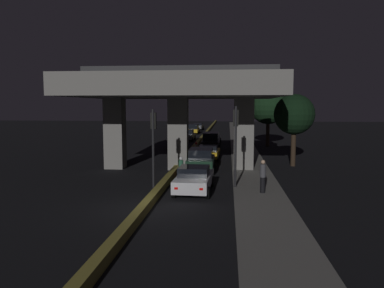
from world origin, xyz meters
The scene contains 22 objects.
ground_plane centered at (0.00, 0.00, 0.00)m, with size 200.00×200.00×0.00m, color black.
median_divider centered at (0.00, 35.00, 0.21)m, with size 0.41×126.00×0.42m, color olive.
sidewalk_right centered at (5.44, 28.00, 0.06)m, with size 2.75×126.00×0.13m, color slate.
elevated_overpass centered at (0.00, 11.15, 5.80)m, with size 14.77×11.92×7.75m.
traffic_light_left_of_median centered at (-0.61, 4.78, 3.14)m, with size 0.30×0.49×4.59m.
traffic_light_right_of_median centered at (4.16, 4.78, 3.25)m, with size 0.30×0.49×4.77m.
street_lamp centered at (4.45, 21.33, 4.77)m, with size 2.66×0.32×8.01m.
car_white_lead centered at (1.88, 3.68, 0.74)m, with size 2.09×4.42×1.45m.
car_dark_green_second centered at (1.78, 10.24, 0.89)m, with size 2.02×4.02×1.69m.
car_taxi_yellow_third centered at (1.99, 16.50, 0.67)m, with size 2.10×4.12×1.27m.
car_black_fourth centered at (1.89, 23.70, 1.02)m, with size 2.01×4.24×1.92m.
car_grey_fifth centered at (1.76, 30.68, 0.70)m, with size 2.15×3.99×1.35m.
car_taxi_yellow_lead_oncoming centered at (-1.89, 25.63, 0.79)m, with size 2.10×4.18×1.57m.
car_grey_second_oncoming centered at (-1.80, 34.22, 0.76)m, with size 1.92×4.45×1.50m.
car_taxi_yellow_third_oncoming centered at (-2.21, 47.24, 0.89)m, with size 1.94×4.71×1.67m.
car_grey_fourth_oncoming centered at (-2.16, 57.38, 0.71)m, with size 1.99×4.80×1.34m.
motorcycle_red_filtering_near centered at (0.62, 7.89, 0.60)m, with size 0.34×1.92×1.40m.
motorcycle_blue_filtering_mid centered at (0.84, 12.98, 0.63)m, with size 0.33×1.68×1.46m.
motorcycle_white_filtering_far centered at (0.72, 18.54, 0.59)m, with size 0.33×1.70×1.37m.
pedestrian_on_sidewalk centered at (5.61, 3.39, 1.03)m, with size 0.33×0.33×1.78m.
roadside_tree_kerbside_near centered at (8.91, 13.51, 4.08)m, with size 3.19×3.19×5.72m.
roadside_tree_kerbside_mid centered at (8.39, 28.06, 4.81)m, with size 4.39×4.39×7.02m.
Camera 1 is at (3.74, -16.64, 4.78)m, focal length 35.00 mm.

